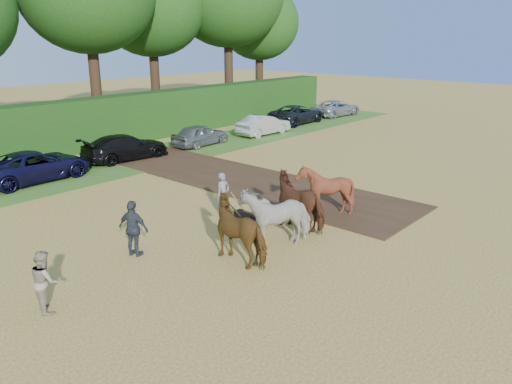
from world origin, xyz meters
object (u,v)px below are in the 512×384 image
spectator_near (45,281)px  parked_cars (184,138)px  spectator_far (134,229)px  plough_team (287,207)px

spectator_near → parked_cars: 18.31m
spectator_far → plough_team: size_ratio=0.28×
spectator_far → parked_cars: (10.98, 10.38, -0.20)m
spectator_near → plough_team: (7.88, -1.43, 0.18)m
spectator_far → parked_cars: size_ratio=0.04×
spectator_near → plough_team: bearing=-85.1°
parked_cars → spectator_far: bearing=-136.6°
spectator_near → parked_cars: size_ratio=0.04×
spectator_near → parked_cars: bearing=-36.3°
spectator_near → plough_team: plough_team is taller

